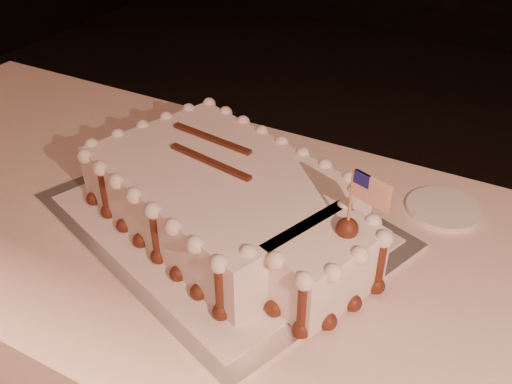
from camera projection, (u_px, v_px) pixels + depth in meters
The scene contains 4 objects.
cake_board at pixel (220, 220), 1.10m from camera, with size 0.63×0.47×0.01m, color white.
doily at pixel (220, 218), 1.10m from camera, with size 0.56×0.42×0.00m, color white.
sheet_cake at pixel (230, 201), 1.04m from camera, with size 0.62×0.47×0.24m.
side_plate at pixel (443, 209), 1.13m from camera, with size 0.15×0.15×0.01m, color white.
Camera 1 is at (0.30, -0.12, 1.42)m, focal length 40.00 mm.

